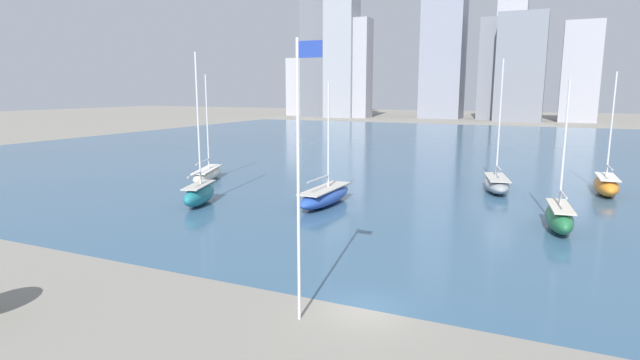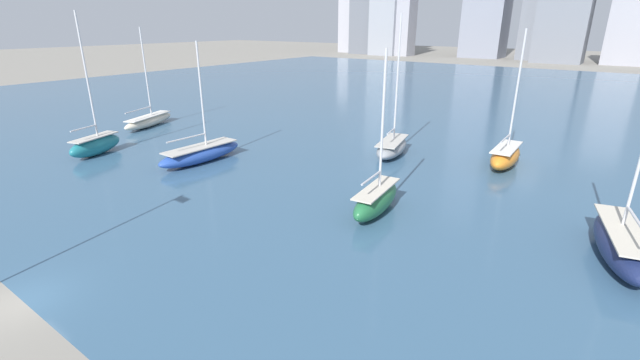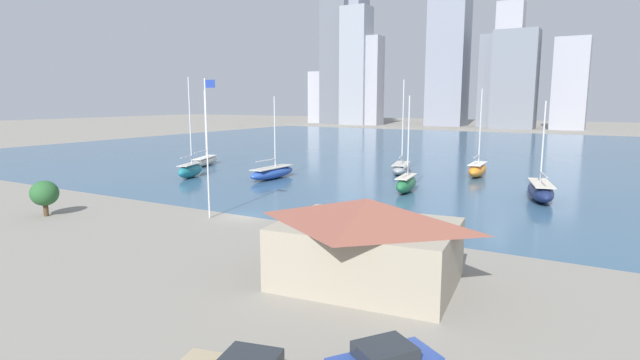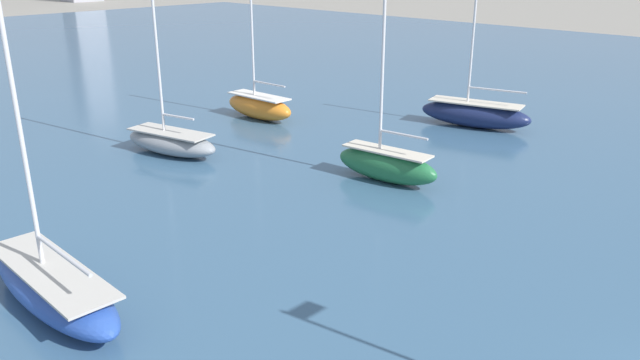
% 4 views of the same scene
% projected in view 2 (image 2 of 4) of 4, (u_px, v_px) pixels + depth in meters
% --- Properties ---
extents(ground_plane, '(500.00, 500.00, 0.00)m').
position_uv_depth(ground_plane, '(23.00, 302.00, 20.90)').
color(ground_plane, gray).
extents(harbor_water, '(180.00, 140.00, 0.00)m').
position_uv_depth(harbor_water, '(477.00, 102.00, 73.70)').
color(harbor_water, '#385B7A').
rests_on(harbor_water, ground_plane).
extents(sailboat_cream, '(5.18, 9.38, 12.39)m').
position_uv_depth(sailboat_cream, '(149.00, 120.00, 56.24)').
color(sailboat_cream, beige).
rests_on(sailboat_cream, harbor_water).
extents(sailboat_orange, '(2.44, 7.05, 12.40)m').
position_uv_depth(sailboat_orange, '(505.00, 156.00, 40.35)').
color(sailboat_orange, orange).
rests_on(sailboat_orange, harbor_water).
extents(sailboat_green, '(2.57, 6.77, 11.34)m').
position_uv_depth(sailboat_green, '(376.00, 199.00, 30.28)').
color(sailboat_green, '#236B3D').
rests_on(sailboat_green, harbor_water).
extents(sailboat_teal, '(3.67, 6.54, 13.97)m').
position_uv_depth(sailboat_teal, '(95.00, 144.00, 43.95)').
color(sailboat_teal, '#1E757F').
rests_on(sailboat_teal, harbor_water).
extents(sailboat_blue, '(2.67, 9.35, 11.33)m').
position_uv_depth(sailboat_blue, '(201.00, 153.00, 41.72)').
color(sailboat_blue, '#284CA8').
rests_on(sailboat_blue, harbor_water).
extents(sailboat_navy, '(4.45, 8.90, 10.76)m').
position_uv_depth(sailboat_navy, '(622.00, 243.00, 24.28)').
color(sailboat_navy, '#19234C').
rests_on(sailboat_navy, harbor_water).
extents(sailboat_gray, '(4.05, 7.77, 13.75)m').
position_uv_depth(sailboat_gray, '(392.00, 146.00, 43.90)').
color(sailboat_gray, gray).
rests_on(sailboat_gray, harbor_water).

